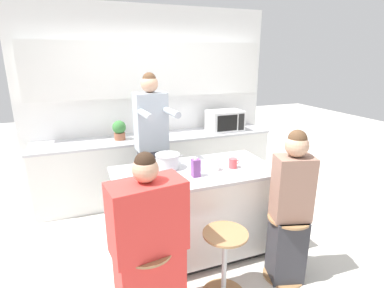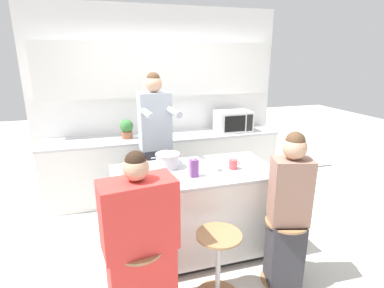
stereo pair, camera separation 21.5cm
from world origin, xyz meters
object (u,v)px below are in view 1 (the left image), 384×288
bar_stool_center (224,262)px  coffee_cup_far (216,166)px  kitchen_island (195,211)px  bar_stool_leftmost (149,281)px  juice_carton (196,168)px  bar_stool_rightmost (286,244)px  person_seated_near (290,213)px  coffee_cup_near (233,163)px  person_cooking (152,151)px  person_wrapped_blanket (149,247)px  cooking_pot (168,161)px  potted_plant (119,130)px  microwave (225,121)px  fruit_bowl (142,181)px

bar_stool_center → coffee_cup_far: size_ratio=5.43×
coffee_cup_far → kitchen_island: bearing=161.1°
bar_stool_leftmost → bar_stool_center: same height
coffee_cup_far → juice_carton: size_ratio=0.62×
bar_stool_rightmost → person_seated_near: bearing=-117.8°
coffee_cup_near → juice_carton: bearing=-170.0°
bar_stool_rightmost → juice_carton: size_ratio=3.34×
person_cooking → person_wrapped_blanket: (-0.38, -1.41, -0.28)m
person_seated_near → cooking_pot: bearing=152.4°
bar_stool_rightmost → cooking_pot: (-0.88, 0.82, 0.65)m
person_cooking → potted_plant: (-0.28, 0.73, 0.12)m
coffee_cup_far → microwave: bearing=60.4°
person_cooking → fruit_bowl: bearing=-113.1°
cooking_pot → person_cooking: bearing=92.0°
bar_stool_rightmost → person_cooking: person_cooking is taller
bar_stool_center → microwave: 2.47m
person_seated_near → juice_carton: bearing=158.4°
bar_stool_center → coffee_cup_far: bearing=72.5°
bar_stool_rightmost → juice_carton: bearing=143.2°
person_cooking → cooking_pot: (0.02, -0.58, 0.07)m
person_cooking → juice_carton: (0.21, -0.88, 0.08)m
juice_carton → microwave: bearing=55.2°
juice_carton → microwave: 1.93m
bar_stool_rightmost → coffee_cup_near: 0.90m
fruit_bowl → coffee_cup_far: size_ratio=1.54×
fruit_bowl → juice_carton: size_ratio=0.95×
bar_stool_rightmost → potted_plant: size_ratio=2.34×
kitchen_island → person_seated_near: 0.96m
coffee_cup_far → potted_plant: size_ratio=0.43×
kitchen_island → bar_stool_center: size_ratio=2.58×
coffee_cup_near → potted_plant: bearing=120.8°
person_wrapped_blanket → coffee_cup_near: 1.23m
person_seated_near → microwave: person_seated_near is taller
bar_stool_center → juice_carton: 0.86m
kitchen_island → fruit_bowl: bearing=-162.6°
kitchen_island → potted_plant: size_ratio=6.04×
kitchen_island → coffee_cup_near: (0.39, -0.07, 0.50)m
cooking_pot → coffee_cup_far: 0.49m
bar_stool_leftmost → juice_carton: juice_carton is taller
person_wrapped_blanket → person_cooking: bearing=66.8°
person_cooking → coffee_cup_near: person_cooking is taller
person_seated_near → person_cooking: bearing=138.3°
fruit_bowl → coffee_cup_far: bearing=8.2°
person_cooking → coffee_cup_far: (0.45, -0.80, 0.03)m
bar_stool_rightmost → cooking_pot: bearing=136.9°
bar_stool_rightmost → coffee_cup_near: bearing=113.5°
person_wrapped_blanket → juice_carton: size_ratio=7.43×
kitchen_island → bar_stool_rightmost: (0.65, -0.67, -0.12)m
cooking_pot → potted_plant: size_ratio=1.25×
bar_stool_center → fruit_bowl: bearing=138.0°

